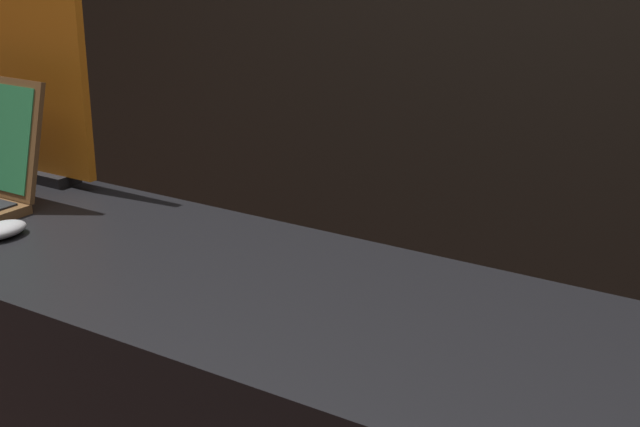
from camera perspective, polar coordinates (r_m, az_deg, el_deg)
mouse_front at (r=1.84m, az=-19.70°, el=-1.00°), size 0.07×0.11×0.03m
promo_stand_front at (r=2.16m, az=-17.87°, el=7.90°), size 0.34×0.07×0.48m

